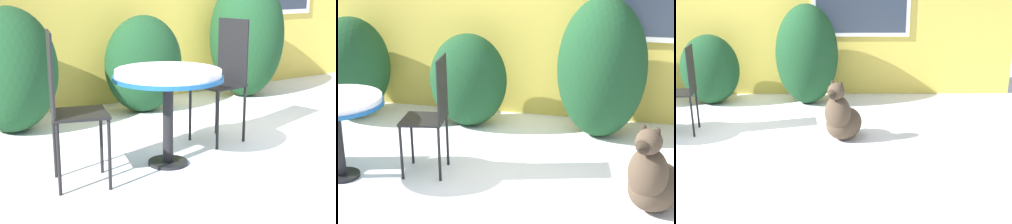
% 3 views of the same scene
% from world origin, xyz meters
% --- Properties ---
extents(ground_plane, '(16.00, 16.00, 0.00)m').
position_xyz_m(ground_plane, '(0.00, 0.00, 0.00)').
color(ground_plane, white).
extents(shrub_left, '(0.88, 1.00, 1.17)m').
position_xyz_m(shrub_left, '(-2.11, 1.65, 0.58)').
color(shrub_left, '#194223').
rests_on(shrub_left, ground_plane).
extents(shrub_middle, '(0.86, 0.70, 1.03)m').
position_xyz_m(shrub_middle, '(-0.68, 1.66, 0.52)').
color(shrub_middle, '#194223').
rests_on(shrub_middle, ground_plane).
extents(shrub_right, '(0.92, 0.85, 1.47)m').
position_xyz_m(shrub_right, '(0.76, 1.66, 0.73)').
color(shrub_right, '#194223').
rests_on(shrub_right, ground_plane).
extents(patio_chair_near_table, '(0.42, 0.42, 1.06)m').
position_xyz_m(patio_chair_near_table, '(-0.61, 0.38, 0.58)').
color(patio_chair_near_table, black).
rests_on(patio_chair_near_table, ground_plane).
extents(dog, '(0.59, 0.65, 0.73)m').
position_xyz_m(dog, '(1.27, 0.12, 0.26)').
color(dog, '#4C3D2D').
rests_on(dog, ground_plane).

